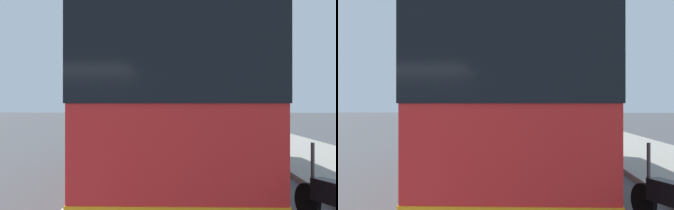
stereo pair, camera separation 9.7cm
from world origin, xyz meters
TOP-DOWN VIEW (x-y plane):
  - lane_divider_line at (10.00, 0.00)m, footprint 110.00×0.16m
  - coach_bus at (8.54, -1.90)m, footprint 10.60×2.82m
  - car_far_distant at (45.89, -1.48)m, footprint 3.99×1.82m
  - car_oncoming at (35.44, -1.48)m, footprint 4.19×2.05m
  - car_side_street at (50.67, -2.13)m, footprint 4.43×2.19m

SIDE VIEW (x-z plane):
  - lane_divider_line at x=10.00m, z-range 0.00..0.01m
  - car_oncoming at x=35.44m, z-range -0.03..1.32m
  - car_side_street at x=50.67m, z-range -0.03..1.42m
  - car_far_distant at x=45.89m, z-range -0.04..1.47m
  - coach_bus at x=8.54m, z-range 0.28..3.66m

